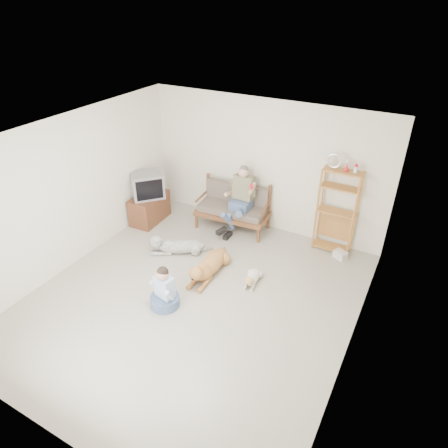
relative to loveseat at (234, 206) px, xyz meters
The scene contains 17 objects.
floor 2.48m from the loveseat, 78.36° to the right, with size 5.50×5.50×0.00m, color #BAB4A3.
ceiling 3.29m from the loveseat, 78.36° to the right, with size 5.50×5.50×0.00m, color white.
wall_back 1.06m from the loveseat, 36.51° to the left, with size 5.00×5.00×0.00m, color silver.
wall_front 5.23m from the loveseat, 84.53° to the right, with size 5.00×5.00×0.00m, color silver.
wall_left 3.24m from the loveseat, 130.09° to the right, with size 5.50×5.50×0.00m, color silver.
wall_right 3.92m from the loveseat, 38.58° to the right, with size 5.50×5.50×0.00m, color silver.
loveseat is the anchor object (origin of this frame).
man 0.32m from the loveseat, 47.77° to the right, with size 0.54×0.78×1.26m.
etagere 2.11m from the loveseat, ahead, with size 0.74×0.32×1.96m.
book_stack 2.36m from the loveseat, ahead, with size 0.23×0.17×0.15m, color white.
tv_stand 1.86m from the loveseat, 159.36° to the right, with size 0.54×0.92×0.60m.
crt_tv 1.87m from the loveseat, 158.44° to the right, with size 0.81×0.82×0.53m.
wall_outlet 0.86m from the loveseat, 155.30° to the left, with size 0.12×0.02×0.08m, color silver.
golden_retriever 1.77m from the loveseat, 77.58° to the right, with size 0.39×1.42×0.43m.
shaggy_dog 1.54m from the loveseat, 110.24° to the right, with size 1.10×0.79×0.38m.
terrier 1.99m from the loveseat, 53.28° to the right, with size 0.26×0.69×0.26m.
child 2.74m from the loveseat, 86.43° to the right, with size 0.48×0.48×0.75m.
Camera 1 is at (2.86, -4.17, 4.48)m, focal length 32.00 mm.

